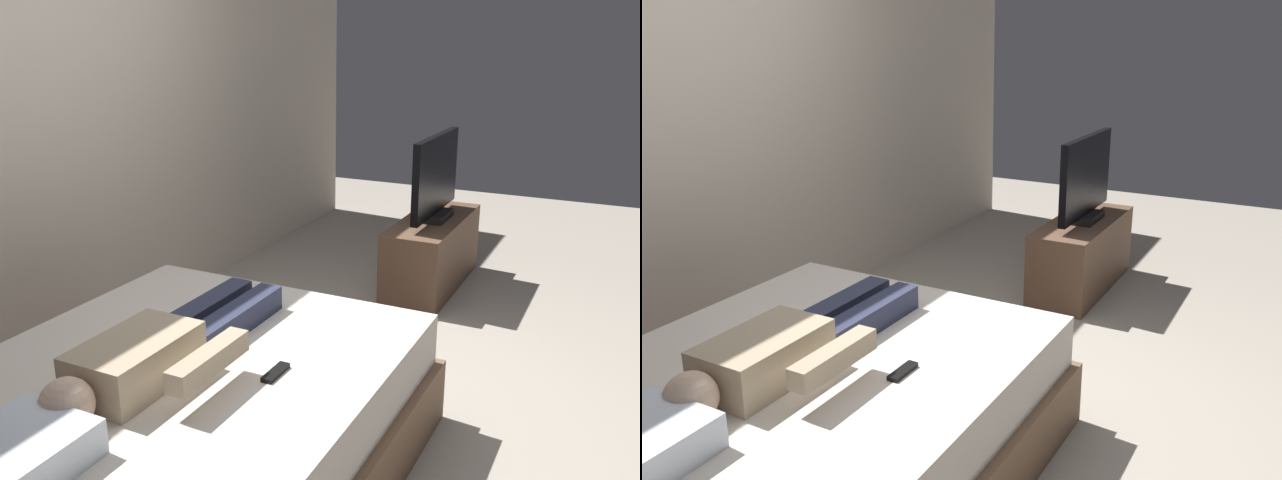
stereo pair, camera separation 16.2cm
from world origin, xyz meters
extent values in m
plane|color=#ADA393|center=(0.00, 0.00, 0.00)|extent=(10.00, 10.00, 0.00)
cube|color=beige|center=(0.40, 1.72, 1.40)|extent=(6.40, 0.10, 2.80)
cube|color=brown|center=(-0.75, 0.36, 0.15)|extent=(2.06, 1.62, 0.30)
cube|color=silver|center=(-0.75, 0.36, 0.42)|extent=(1.98, 1.54, 0.24)
cube|color=tan|center=(-0.85, 0.40, 0.63)|extent=(0.48, 0.28, 0.18)
sphere|color=beige|center=(-1.18, 0.40, 0.63)|extent=(0.18, 0.18, 0.18)
cube|color=#2D334C|center=(-0.31, 0.32, 0.60)|extent=(0.60, 0.11, 0.11)
cube|color=#2D334C|center=(-0.31, 0.48, 0.60)|extent=(0.60, 0.11, 0.11)
cube|color=tan|center=(-0.79, 0.12, 0.67)|extent=(0.40, 0.08, 0.08)
cube|color=black|center=(-0.57, -0.02, 0.55)|extent=(0.15, 0.04, 0.02)
cube|color=brown|center=(1.93, 0.13, 0.25)|extent=(1.10, 0.40, 0.50)
cube|color=black|center=(1.93, 0.13, 0.53)|extent=(0.32, 0.20, 0.05)
cube|color=black|center=(1.93, 0.13, 0.82)|extent=(0.88, 0.05, 0.54)
camera|label=1|loc=(-2.54, -1.17, 1.79)|focal=38.13mm
camera|label=2|loc=(-2.46, -1.32, 1.79)|focal=38.13mm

